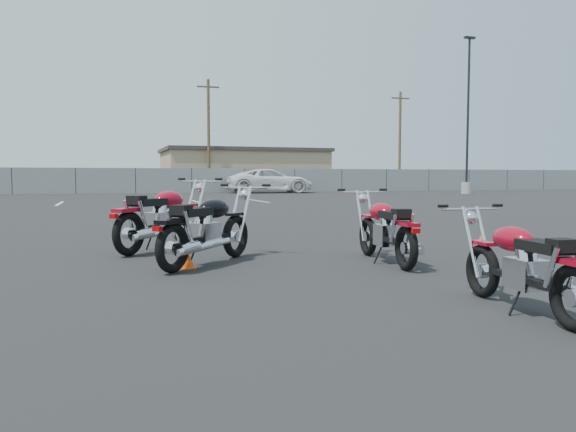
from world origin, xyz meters
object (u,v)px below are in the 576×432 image
object	(u,v)px
motorcycle_second_black	(207,228)
motorcycle_third_red	(386,230)
motorcycle_front_red	(162,217)
motorcycle_rear_red	(524,266)
white_van	(270,174)

from	to	relation	value
motorcycle_second_black	motorcycle_third_red	world-z (taller)	motorcycle_second_black
motorcycle_front_red	motorcycle_rear_red	bearing A→B (deg)	-64.00
white_van	motorcycle_front_red	bearing A→B (deg)	164.71
motorcycle_front_red	motorcycle_rear_red	xyz separation A→B (m)	(2.55, -5.23, -0.12)
motorcycle_second_black	motorcycle_rear_red	bearing A→B (deg)	-58.55
motorcycle_front_red	white_van	world-z (taller)	white_van
motorcycle_front_red	motorcycle_rear_red	size ratio (longest dim) A/B	1.11
motorcycle_rear_red	motorcycle_front_red	bearing A→B (deg)	116.00
motorcycle_front_red	motorcycle_third_red	xyz separation A→B (m)	(2.77, -2.33, -0.07)
motorcycle_third_red	motorcycle_rear_red	bearing A→B (deg)	-94.36
motorcycle_third_red	white_van	xyz separation A→B (m)	(7.89, 32.61, 0.92)
motorcycle_second_black	white_van	bearing A→B (deg)	72.25
motorcycle_front_red	motorcycle_second_black	world-z (taller)	motorcycle_front_red
motorcycle_second_black	motorcycle_rear_red	distance (m)	4.09
motorcycle_second_black	motorcycle_rear_red	size ratio (longest dim) A/B	1.02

